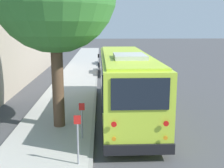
{
  "coord_description": "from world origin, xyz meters",
  "views": [
    {
      "loc": [
        -14.36,
        1.46,
        4.5
      ],
      "look_at": [
        0.78,
        0.84,
        1.3
      ],
      "focal_mm": 45.0,
      "sensor_mm": 36.0,
      "label": 1
    }
  ],
  "objects_px": {
    "sign_post_near": "(78,139)",
    "sign_post_far": "(82,120)",
    "parked_sedan_tan": "(109,68)",
    "shuttle_bus": "(125,81)",
    "parked_sedan_navy": "(109,60)"
  },
  "relations": [
    {
      "from": "sign_post_near",
      "to": "sign_post_far",
      "type": "relative_size",
      "value": 1.14
    },
    {
      "from": "parked_sedan_tan",
      "to": "sign_post_near",
      "type": "height_order",
      "value": "sign_post_near"
    },
    {
      "from": "sign_post_near",
      "to": "sign_post_far",
      "type": "xyz_separation_m",
      "value": [
        2.07,
        0.0,
        -0.1
      ]
    },
    {
      "from": "parked_sedan_tan",
      "to": "sign_post_near",
      "type": "relative_size",
      "value": 2.76
    },
    {
      "from": "parked_sedan_tan",
      "to": "parked_sedan_navy",
      "type": "xyz_separation_m",
      "value": [
        5.86,
        -0.17,
        -0.01
      ]
    },
    {
      "from": "sign_post_near",
      "to": "parked_sedan_tan",
      "type": "bearing_deg",
      "value": -4.91
    },
    {
      "from": "sign_post_far",
      "to": "sign_post_near",
      "type": "bearing_deg",
      "value": 180.0
    },
    {
      "from": "parked_sedan_navy",
      "to": "sign_post_far",
      "type": "distance_m",
      "value": 21.46
    },
    {
      "from": "shuttle_bus",
      "to": "parked_sedan_navy",
      "type": "relative_size",
      "value": 2.38
    },
    {
      "from": "shuttle_bus",
      "to": "sign_post_near",
      "type": "relative_size",
      "value": 6.36
    },
    {
      "from": "parked_sedan_navy",
      "to": "sign_post_near",
      "type": "relative_size",
      "value": 2.67
    },
    {
      "from": "parked_sedan_tan",
      "to": "sign_post_far",
      "type": "relative_size",
      "value": 3.14
    },
    {
      "from": "shuttle_bus",
      "to": "parked_sedan_tan",
      "type": "relative_size",
      "value": 2.31
    },
    {
      "from": "sign_post_far",
      "to": "parked_sedan_tan",
      "type": "bearing_deg",
      "value": -5.56
    },
    {
      "from": "parked_sedan_tan",
      "to": "sign_post_far",
      "type": "distance_m",
      "value": 15.61
    }
  ]
}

